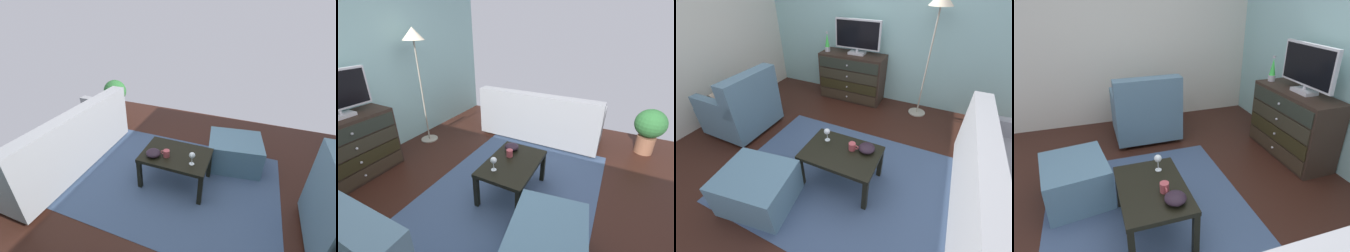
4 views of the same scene
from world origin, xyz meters
The scene contains 12 objects.
ground_plane centered at (0.00, 0.00, -0.03)m, with size 5.23×4.60×0.05m, color #331A12.
wall_accent_rear centered at (0.00, 2.06, 1.30)m, with size 5.23×0.12×2.61m, color #92C1BF.
area_rug centered at (0.20, -0.20, 0.00)m, with size 2.60×1.90×0.01m, color #3E5374.
dresser centered at (-0.55, 1.75, 0.42)m, with size 1.15×0.49×0.85m.
coffee_table centered at (0.17, -0.20, 0.38)m, with size 0.82×0.56×0.44m.
wine_glass centered at (-0.06, -0.09, 0.55)m, with size 0.07×0.07×0.16m.
mug centered at (0.26, -0.12, 0.48)m, with size 0.11×0.08×0.08m.
bowl_decorative centered at (0.41, -0.07, 0.47)m, with size 0.17×0.17×0.08m, color #281B27.
couch_large centered at (1.70, 0.00, 0.33)m, with size 0.85×2.02×0.87m.
ottoman centered at (-0.48, -0.83, 0.21)m, with size 0.70×0.60×0.42m, color slate.
standing_lamp centered at (0.71, 1.70, 1.57)m, with size 0.32×0.32×1.83m.
potted_plant centered at (1.97, -1.65, 0.43)m, with size 0.44×0.44×0.72m.
Camera 2 is at (-1.73, -1.11, 1.85)m, focal length 23.49 mm.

